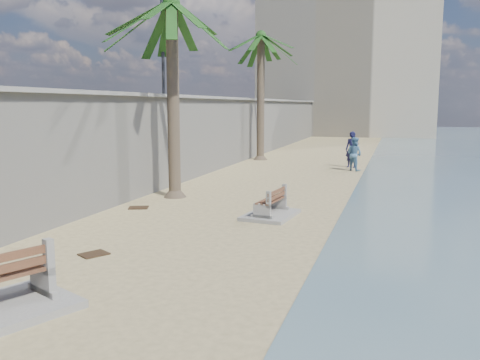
# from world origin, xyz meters

# --- Properties ---
(ground_plane) EXTENTS (140.00, 140.00, 0.00)m
(ground_plane) POSITION_xyz_m (0.00, 0.00, 0.00)
(ground_plane) COLOR tan
(seawall) EXTENTS (0.45, 70.00, 3.50)m
(seawall) POSITION_xyz_m (-5.20, 20.00, 1.75)
(seawall) COLOR gray
(seawall) RESTS_ON ground_plane
(wall_cap) EXTENTS (0.80, 70.00, 0.12)m
(wall_cap) POSITION_xyz_m (-5.20, 20.00, 3.55)
(wall_cap) COLOR gray
(wall_cap) RESTS_ON seawall
(end_building) EXTENTS (18.00, 12.00, 14.00)m
(end_building) POSITION_xyz_m (-2.00, 52.00, 7.00)
(end_building) COLOR #B7AA93
(end_building) RESTS_ON ground_plane
(bench_far) EXTENTS (1.48, 2.00, 0.78)m
(bench_far) POSITION_xyz_m (0.08, 8.11, 0.34)
(bench_far) COLOR gray
(bench_far) RESTS_ON ground_plane
(palm_mid) EXTENTS (5.00, 5.00, 7.44)m
(palm_mid) POSITION_xyz_m (-3.88, 10.18, 6.46)
(palm_mid) COLOR brown
(palm_mid) RESTS_ON ground_plane
(palm_back) EXTENTS (5.00, 5.00, 8.01)m
(palm_back) POSITION_xyz_m (-4.21, 22.99, 7.01)
(palm_back) COLOR brown
(palm_back) RESTS_ON ground_plane
(streetlight) EXTENTS (0.28, 0.28, 5.12)m
(streetlight) POSITION_xyz_m (-5.10, 12.00, 6.64)
(streetlight) COLOR #2D2D33
(streetlight) RESTS_ON wall_cap
(person_a) EXTENTS (0.87, 0.68, 2.14)m
(person_a) POSITION_xyz_m (1.28, 20.73, 1.07)
(person_a) COLOR #15153B
(person_a) RESTS_ON ground_plane
(person_b) EXTENTS (1.11, 1.06, 1.83)m
(person_b) POSITION_xyz_m (1.50, 19.46, 0.91)
(person_b) COLOR teal
(person_b) RESTS_ON ground_plane
(debris_c) EXTENTS (0.73, 0.66, 0.03)m
(debris_c) POSITION_xyz_m (-4.16, 8.07, 0.01)
(debris_c) COLOR #382616
(debris_c) RESTS_ON ground_plane
(debris_d) EXTENTS (0.67, 0.71, 0.03)m
(debris_d) POSITION_xyz_m (-2.65, 3.29, 0.01)
(debris_d) COLOR #382616
(debris_d) RESTS_ON ground_plane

